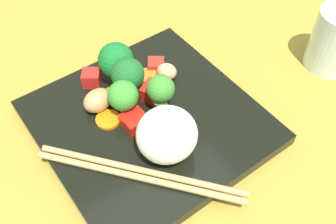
{
  "coord_description": "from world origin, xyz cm",
  "views": [
    {
      "loc": [
        -27.33,
        14.83,
        40.02
      ],
      "look_at": [
        -1.94,
        -1.72,
        3.7
      ],
      "focal_mm": 41.43,
      "sensor_mm": 36.0,
      "label": 1
    }
  ],
  "objects_px": {
    "rice_mound": "(167,135)",
    "drinking_glass": "(336,40)",
    "square_plate": "(149,122)",
    "carrot_slice_3": "(148,76)",
    "chopstick_pair": "(140,174)",
    "broccoli_floret_0": "(130,74)"
  },
  "relations": [
    {
      "from": "square_plate",
      "to": "rice_mound",
      "type": "bearing_deg",
      "value": 172.25
    },
    {
      "from": "square_plate",
      "to": "carrot_slice_3",
      "type": "relative_size",
      "value": 9.57
    },
    {
      "from": "broccoli_floret_0",
      "to": "chopstick_pair",
      "type": "relative_size",
      "value": 0.32
    },
    {
      "from": "rice_mound",
      "to": "drinking_glass",
      "type": "relative_size",
      "value": 0.78
    },
    {
      "from": "rice_mound",
      "to": "broccoli_floret_0",
      "type": "bearing_deg",
      "value": -6.3
    },
    {
      "from": "chopstick_pair",
      "to": "carrot_slice_3",
      "type": "bearing_deg",
      "value": 103.46
    },
    {
      "from": "broccoli_floret_0",
      "to": "carrot_slice_3",
      "type": "height_order",
      "value": "broccoli_floret_0"
    },
    {
      "from": "square_plate",
      "to": "chopstick_pair",
      "type": "xyz_separation_m",
      "value": [
        -0.07,
        0.05,
        0.01
      ]
    },
    {
      "from": "rice_mound",
      "to": "drinking_glass",
      "type": "height_order",
      "value": "drinking_glass"
    },
    {
      "from": "broccoli_floret_0",
      "to": "drinking_glass",
      "type": "bearing_deg",
      "value": -107.98
    },
    {
      "from": "square_plate",
      "to": "rice_mound",
      "type": "relative_size",
      "value": 3.7
    },
    {
      "from": "chopstick_pair",
      "to": "square_plate",
      "type": "bearing_deg",
      "value": 100.39
    },
    {
      "from": "rice_mound",
      "to": "drinking_glass",
      "type": "distance_m",
      "value": 0.29
    },
    {
      "from": "carrot_slice_3",
      "to": "drinking_glass",
      "type": "distance_m",
      "value": 0.27
    },
    {
      "from": "chopstick_pair",
      "to": "drinking_glass",
      "type": "bearing_deg",
      "value": 51.63
    },
    {
      "from": "rice_mound",
      "to": "square_plate",
      "type": "bearing_deg",
      "value": -7.75
    },
    {
      "from": "carrot_slice_3",
      "to": "drinking_glass",
      "type": "bearing_deg",
      "value": -112.99
    },
    {
      "from": "rice_mound",
      "to": "carrot_slice_3",
      "type": "xyz_separation_m",
      "value": [
        0.12,
        -0.04,
        -0.03
      ]
    },
    {
      "from": "rice_mound",
      "to": "drinking_glass",
      "type": "xyz_separation_m",
      "value": [
        0.01,
        -0.29,
        -0.0
      ]
    },
    {
      "from": "carrot_slice_3",
      "to": "drinking_glass",
      "type": "relative_size",
      "value": 0.3
    },
    {
      "from": "square_plate",
      "to": "drinking_glass",
      "type": "relative_size",
      "value": 2.9
    },
    {
      "from": "square_plate",
      "to": "chopstick_pair",
      "type": "distance_m",
      "value": 0.09
    }
  ]
}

